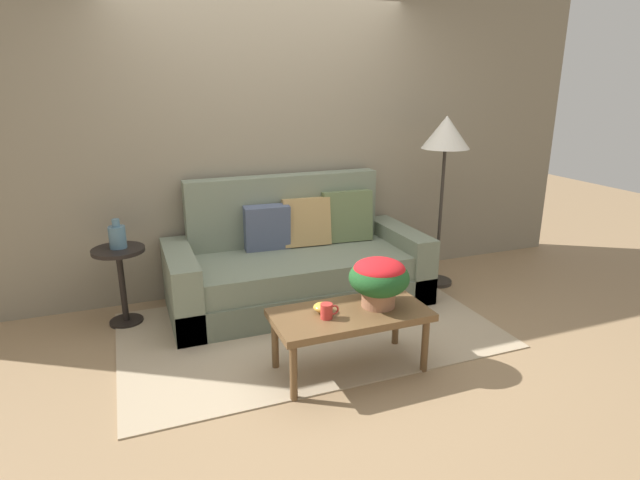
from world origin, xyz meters
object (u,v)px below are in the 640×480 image
Objects in this scene: couch at (297,265)px; floor_lamp at (446,142)px; potted_plant at (379,277)px; coffee_mug at (327,311)px; table_vase at (117,236)px; snack_bowl at (323,307)px; side_table at (121,272)px; coffee_table at (350,318)px.

couch is 1.68m from floor_lamp.
coffee_mug is at bearing -172.35° from potted_plant.
floor_lamp is 2.82m from table_vase.
table_vase is at bearing 176.32° from floor_lamp.
table_vase reaches higher than snack_bowl.
snack_bowl is 0.54× the size of table_vase.
snack_bowl is (1.19, -1.22, 0.03)m from side_table.
floor_lamp is at bearing -4.32° from couch.
table_vase is (-1.18, 1.23, 0.26)m from snack_bowl.
potted_plant is (0.21, 0.01, 0.25)m from coffee_table.
table_vase is at bearing 176.95° from couch.
couch is at bearing 175.68° from floor_lamp.
table_vase is (-1.18, 1.32, 0.24)m from coffee_mug.
potted_plant is 0.41m from snack_bowl.
coffee_table is 0.65× the size of floor_lamp.
floor_lamp reaches higher than snack_bowl.
coffee_mug is 0.09m from snack_bowl.
floor_lamp is (1.40, 1.10, 0.95)m from coffee_table.
coffee_table is at bearing -176.22° from potted_plant.
snack_bowl reaches higher than coffee_table.
couch reaches higher than potted_plant.
side_table is 1.76m from coffee_mug.
side_table reaches higher than snack_bowl.
coffee_mug is (-0.17, -0.04, 0.10)m from coffee_table.
snack_bowl is at bearing -46.19° from table_vase.
coffee_table is (-0.05, -1.21, 0.05)m from couch.
floor_lamp reaches higher than potted_plant.
floor_lamp reaches higher than coffee_table.
potted_plant is 0.41m from coffee_mug.
side_table is at bearing -114.89° from table_vase.
potted_plant is at bearing -137.52° from floor_lamp.
coffee_table is 2.56× the size of potted_plant.
table_vase reaches higher than coffee_mug.
potted_plant is (1.56, -1.25, 0.19)m from side_table.
side_table is (-1.36, 1.27, 0.06)m from coffee_table.
potted_plant is (-1.19, -1.09, -0.70)m from floor_lamp.
floor_lamp reaches higher than table_vase.
couch is 1.21m from coffee_table.
floor_lamp is at bearing 42.48° from potted_plant.
potted_plant is at bearing 3.78° from coffee_table.
couch is at bearing 87.68° from coffee_table.
couch is 2.13× the size of coffee_table.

